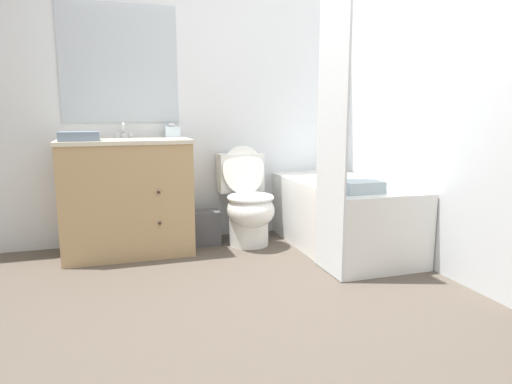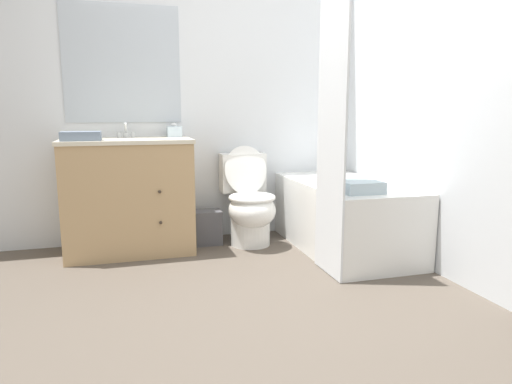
# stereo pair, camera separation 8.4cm
# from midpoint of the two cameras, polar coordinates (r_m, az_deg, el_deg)

# --- Properties ---
(ground_plane) EXTENTS (14.00, 14.00, 0.00)m
(ground_plane) POSITION_cam_midpoint_polar(r_m,az_deg,el_deg) (2.73, 1.55, -13.87)
(ground_plane) COLOR brown
(wall_back) EXTENTS (8.00, 0.06, 2.50)m
(wall_back) POSITION_cam_midpoint_polar(r_m,az_deg,el_deg) (4.04, -6.09, 12.05)
(wall_back) COLOR silver
(wall_back) RESTS_ON ground_plane
(wall_right) EXTENTS (0.05, 2.58, 2.50)m
(wall_right) POSITION_cam_midpoint_polar(r_m,az_deg,el_deg) (3.78, 16.53, 11.82)
(wall_right) COLOR silver
(wall_right) RESTS_ON ground_plane
(vanity_cabinet) EXTENTS (0.98, 0.59, 0.90)m
(vanity_cabinet) POSITION_cam_midpoint_polar(r_m,az_deg,el_deg) (3.71, -16.44, -0.46)
(vanity_cabinet) COLOR tan
(vanity_cabinet) RESTS_ON ground_plane
(sink_faucet) EXTENTS (0.14, 0.12, 0.12)m
(sink_faucet) POSITION_cam_midpoint_polar(r_m,az_deg,el_deg) (3.83, -16.86, 7.02)
(sink_faucet) COLOR silver
(sink_faucet) RESTS_ON vanity_cabinet
(toilet) EXTENTS (0.39, 0.62, 0.82)m
(toilet) POSITION_cam_midpoint_polar(r_m,az_deg,el_deg) (3.82, -1.69, -1.57)
(toilet) COLOR white
(toilet) RESTS_ON ground_plane
(bathtub) EXTENTS (0.70, 1.38, 0.55)m
(bathtub) POSITION_cam_midpoint_polar(r_m,az_deg,el_deg) (3.76, 10.08, -2.85)
(bathtub) COLOR white
(bathtub) RESTS_ON ground_plane
(shower_curtain) EXTENTS (0.01, 0.42, 2.02)m
(shower_curtain) POSITION_cam_midpoint_polar(r_m,az_deg,el_deg) (3.06, 8.71, 8.24)
(shower_curtain) COLOR white
(shower_curtain) RESTS_ON ground_plane
(wastebasket) EXTENTS (0.22, 0.19, 0.29)m
(wastebasket) POSITION_cam_midpoint_polar(r_m,az_deg,el_deg) (3.87, -6.89, -4.43)
(wastebasket) COLOR #4C4C51
(wastebasket) RESTS_ON ground_plane
(tissue_box) EXTENTS (0.12, 0.12, 0.11)m
(tissue_box) POSITION_cam_midpoint_polar(r_m,az_deg,el_deg) (3.85, -11.09, 7.44)
(tissue_box) COLOR silver
(tissue_box) RESTS_ON vanity_cabinet
(hand_towel_folded) EXTENTS (0.28, 0.17, 0.07)m
(hand_towel_folded) POSITION_cam_midpoint_polar(r_m,az_deg,el_deg) (3.52, -21.90, 6.48)
(hand_towel_folded) COLOR slate
(hand_towel_folded) RESTS_ON vanity_cabinet
(bath_towel_folded) EXTENTS (0.28, 0.25, 0.08)m
(bath_towel_folded) POSITION_cam_midpoint_polar(r_m,az_deg,el_deg) (3.25, 12.09, 0.70)
(bath_towel_folded) COLOR silver
(bath_towel_folded) RESTS_ON bathtub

